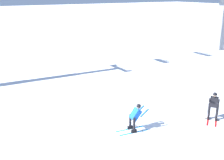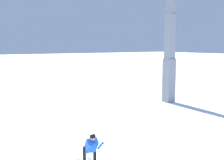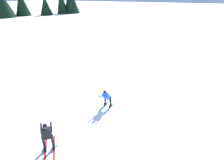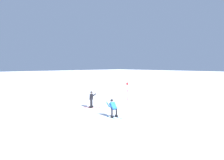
% 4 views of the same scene
% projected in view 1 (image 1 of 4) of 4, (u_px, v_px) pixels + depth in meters
% --- Properties ---
extents(ground_plane, '(260.00, 260.00, 0.00)m').
position_uv_depth(ground_plane, '(113.00, 127.00, 14.69)').
color(ground_plane, white).
extents(skier_carving_main, '(1.71, 0.84, 1.57)m').
position_uv_depth(skier_carving_main, '(136.00, 116.00, 14.12)').
color(skier_carving_main, '#198CCC').
rests_on(skier_carving_main, ground_plane).
extents(lift_tower_far, '(0.84, 2.77, 11.39)m').
position_uv_depth(lift_tower_far, '(223.00, 10.00, 32.58)').
color(lift_tower_far, gray).
rests_on(lift_tower_far, ground_plane).
extents(skier_distant_uphill, '(1.70, 1.46, 1.63)m').
position_uv_depth(skier_distant_uphill, '(214.00, 104.00, 15.25)').
color(skier_distant_uphill, red).
rests_on(skier_distant_uphill, ground_plane).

